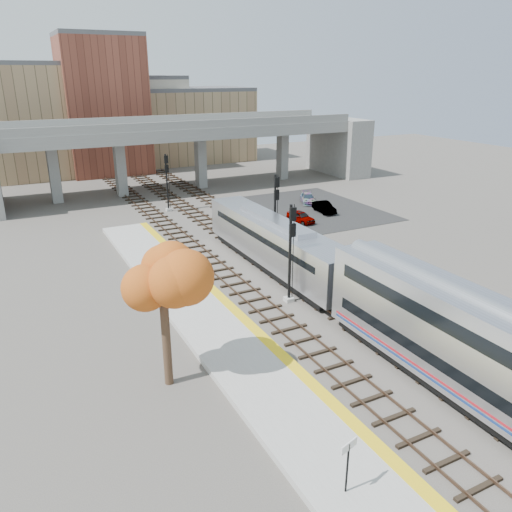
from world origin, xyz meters
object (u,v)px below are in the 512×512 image
signal_mast_near (290,255)px  locomotive (275,242)px  signal_mast_far (167,184)px  signal_mast_mid (275,215)px  car_a (301,217)px  car_b (324,207)px  tree (162,281)px  car_c (308,198)px

signal_mast_near → locomotive: bearing=70.5°
signal_mast_near → signal_mast_far: size_ratio=1.07×
signal_mast_mid → car_a: (7.00, 6.89, -2.78)m
signal_mast_far → car_b: 18.06m
signal_mast_near → car_b: bearing=49.8°
signal_mast_mid → tree: bearing=-134.3°
signal_mast_near → tree: size_ratio=0.90×
car_a → car_b: bearing=16.7°
signal_mast_near → signal_mast_mid: size_ratio=1.01×
car_b → signal_mast_near: bearing=-124.1°
signal_mast_near → car_a: (11.10, 16.33, -2.81)m
locomotive → tree: size_ratio=2.47×
car_b → car_c: size_ratio=0.95×
signal_mast_near → car_c: size_ratio=1.77×
signal_mast_far → car_a: signal_mast_far is taller
locomotive → car_c: 22.42m
signal_mast_mid → car_c: bearing=48.2°
locomotive → car_b: 18.46m
signal_mast_far → car_c: size_ratio=1.66×
signal_mast_far → car_b: signal_mast_far is taller
locomotive → tree: (-12.61, -11.48, 3.45)m
signal_mast_near → signal_mast_mid: bearing=66.5°
car_a → car_c: bearing=43.6°
signal_mast_far → car_a: bearing=-44.6°
locomotive → signal_mast_near: (-2.10, -5.93, 1.18)m
signal_mast_near → car_c: bearing=54.7°
tree → car_b: 35.80m
signal_mast_near → tree: (-10.51, -5.55, 2.28)m
locomotive → signal_mast_mid: (2.00, 3.51, 1.14)m
signal_mast_near → signal_mast_far: 27.27m
signal_mast_mid → car_a: 10.21m
signal_mast_mid → signal_mast_near: bearing=-113.5°
locomotive → signal_mast_far: signal_mast_far is taller
tree → signal_mast_far: bearing=72.2°
signal_mast_mid → signal_mast_far: 18.29m
signal_mast_far → tree: tree is taller
signal_mast_far → car_b: bearing=-29.5°
signal_mast_near → car_a: 19.95m
locomotive → signal_mast_mid: bearing=60.3°
signal_mast_mid → car_b: (11.46, 9.01, -2.76)m
signal_mast_near → car_a: bearing=55.8°
tree → car_c: size_ratio=1.96×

